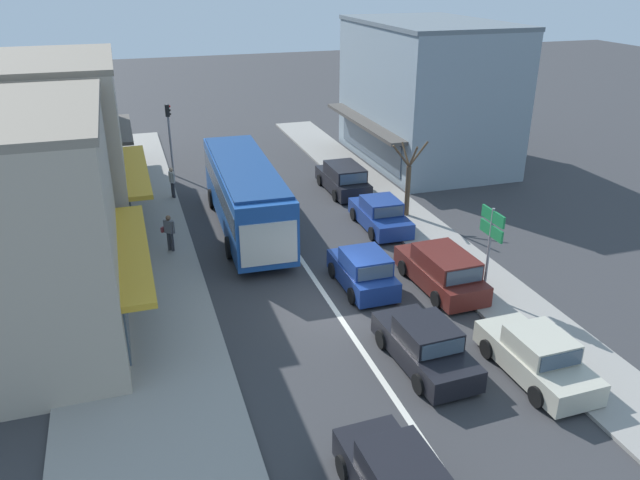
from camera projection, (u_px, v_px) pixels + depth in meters
name	position (u px, v px, depth m)	size (l,w,h in m)	color
ground_plane	(333.00, 308.00, 22.76)	(140.00, 140.00, 0.00)	#353538
lane_centre_line	(303.00, 262.00, 26.24)	(0.20, 28.00, 0.01)	silver
sidewalk_left	(134.00, 262.00, 26.06)	(5.20, 44.00, 0.14)	gray
kerb_right	(416.00, 226.00, 29.68)	(2.80, 44.00, 0.12)	gray
shopfront_corner_near	(14.00, 232.00, 19.48)	(7.09, 8.79, 7.67)	#B2A38E
shopfront_mid_block	(39.00, 151.00, 27.39)	(8.13, 8.76, 7.92)	#B2A38E
shopfront_far_end	(54.00, 119.00, 34.93)	(7.32, 7.68, 7.02)	#B2A38E
building_right_far	(426.00, 93.00, 38.30)	(8.29, 11.62, 8.46)	#84939E
city_bus	(245.00, 191.00, 28.76)	(3.00, 10.93, 3.23)	#1E4C99
hatchback_queue_gap_filler	(363.00, 271.00, 23.88)	(1.84, 3.71, 1.54)	navy
sedan_adjacent_lane_lead	(425.00, 346.00, 19.30)	(2.04, 4.27, 1.47)	black
parked_sedan_kerb_front	(537.00, 357.00, 18.77)	(1.97, 4.24, 1.47)	#B7B29E
parked_wagon_kerb_second	(442.00, 270.00, 23.86)	(2.04, 4.55, 1.58)	#561E19
parked_sedan_kerb_third	(380.00, 215.00, 29.38)	(1.96, 4.23, 1.47)	navy
parked_wagon_kerb_rear	(343.00, 179.00, 34.02)	(1.95, 4.50, 1.58)	black
traffic_light_downstreet	(169.00, 128.00, 35.87)	(0.33, 0.24, 4.20)	gray
directional_road_sign	(491.00, 232.00, 22.32)	(0.10, 1.40, 3.60)	gray
street_tree_right	(408.00, 182.00, 30.19)	(1.87, 1.71, 3.78)	brown
pedestrian_with_handbag_near	(169.00, 231.00, 26.60)	(0.58, 0.53, 1.63)	#333338
pedestrian_browsing_midblock	(172.00, 181.00, 32.75)	(0.30, 0.56, 1.63)	#333338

